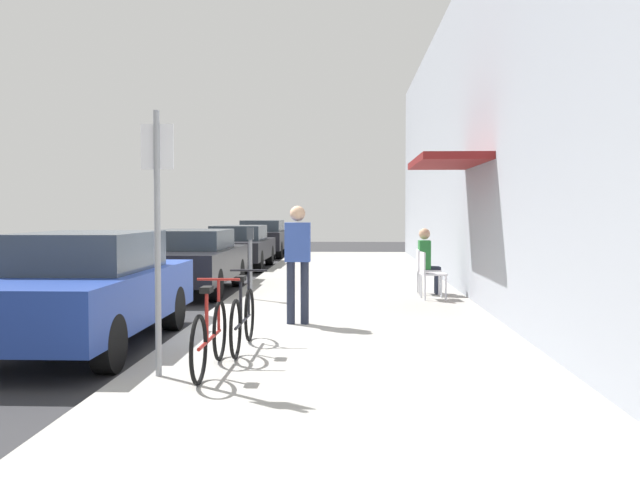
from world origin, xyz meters
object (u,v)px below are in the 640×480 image
object	(u,v)px
parked_car_3	(262,237)
bicycle_1	(210,336)
cafe_chair_1	(424,268)
parked_car_2	(238,246)
pedestrian_standing	(298,255)
street_sign	(157,222)
cafe_chair_0	(429,272)
seated_patron_1	(427,258)
bicycle_0	(243,319)
parking_meter	(250,258)
parked_car_0	(85,288)
parked_car_1	(191,260)

from	to	relation	value
parked_car_3	bicycle_1	distance (m)	19.92
bicycle_1	cafe_chair_1	world-z (taller)	bicycle_1
parked_car_2	pedestrian_standing	size ratio (longest dim) A/B	2.59
parked_car_3	street_sign	distance (m)	20.09
cafe_chair_0	seated_patron_1	bearing A→B (deg)	85.89
street_sign	bicycle_0	world-z (taller)	street_sign
cafe_chair_1	seated_patron_1	world-z (taller)	seated_patron_1
parked_car_3	bicycle_0	bearing A→B (deg)	-83.50
street_sign	bicycle_0	bearing A→B (deg)	64.86
seated_patron_1	pedestrian_standing	size ratio (longest dim) A/B	0.76
bicycle_0	parked_car_2	bearing A→B (deg)	99.36
parking_meter	cafe_chair_0	distance (m)	3.31
parking_meter	bicycle_0	bearing A→B (deg)	-82.91
parked_car_2	cafe_chair_0	distance (m)	9.46
parked_car_0	parked_car_1	xyz separation A→B (m)	(0.00, 5.92, -0.04)
parked_car_1	cafe_chair_0	world-z (taller)	parked_car_1
parked_car_0	bicycle_1	bearing A→B (deg)	-42.19
parked_car_0	parked_car_1	bearing A→B (deg)	90.00
parking_meter	bicycle_0	distance (m)	4.70
parked_car_1	parking_meter	bearing A→B (deg)	-50.91
pedestrian_standing	bicycle_1	bearing A→B (deg)	-102.45
parked_car_2	parking_meter	bearing A→B (deg)	-79.37
cafe_chair_0	pedestrian_standing	distance (m)	3.71
parked_car_2	cafe_chair_1	size ratio (longest dim) A/B	5.06
cafe_chair_0	seated_patron_1	size ratio (longest dim) A/B	0.67
bicycle_0	pedestrian_standing	bearing A→B (deg)	74.77
parked_car_1	seated_patron_1	xyz separation A→B (m)	(4.91, -0.94, 0.10)
parked_car_0	bicycle_0	world-z (taller)	parked_car_0
parking_meter	seated_patron_1	xyz separation A→B (m)	(3.36, 0.97, -0.07)
parked_car_0	seated_patron_1	bearing A→B (deg)	45.43
cafe_chair_0	cafe_chair_1	distance (m)	0.83
parked_car_0	parking_meter	bearing A→B (deg)	68.87
cafe_chair_1	pedestrian_standing	distance (m)	4.39
cafe_chair_0	seated_patron_1	xyz separation A→B (m)	(0.06, 0.83, 0.19)
bicycle_0	cafe_chair_0	xyz separation A→B (m)	(2.72, 4.79, 0.14)
parked_car_3	street_sign	world-z (taller)	street_sign
seated_patron_1	parked_car_0	bearing A→B (deg)	-134.57
bicycle_0	parked_car_0	bearing A→B (deg)	163.27
street_sign	pedestrian_standing	xyz separation A→B (m)	(1.13, 3.20, -0.52)
seated_patron_1	pedestrian_standing	distance (m)	4.41
parking_meter	bicycle_1	bearing A→B (deg)	-85.85
parking_meter	pedestrian_standing	world-z (taller)	pedestrian_standing
parked_car_3	cafe_chair_1	bearing A→B (deg)	-69.63
parked_car_2	parked_car_3	xyz separation A→B (m)	(0.00, 5.77, 0.04)
parking_meter	bicycle_1	xyz separation A→B (m)	(0.42, -5.80, -0.41)
bicycle_1	pedestrian_standing	world-z (taller)	pedestrian_standing
cafe_chair_1	pedestrian_standing	xyz separation A→B (m)	(-2.21, -3.76, 0.50)
parking_meter	bicycle_1	size ratio (longest dim) A/B	0.77
parked_car_0	street_sign	size ratio (longest dim) A/B	1.69
parked_car_0	bicycle_0	distance (m)	2.24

